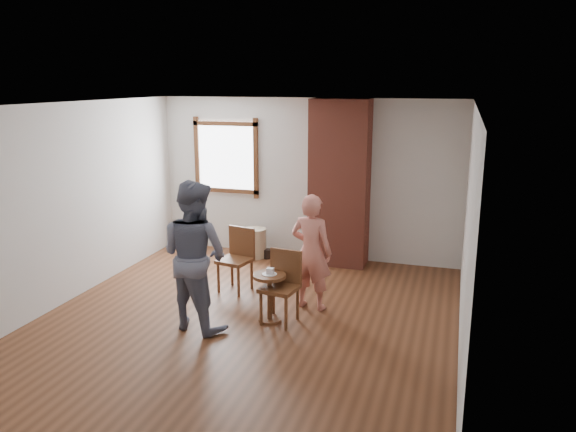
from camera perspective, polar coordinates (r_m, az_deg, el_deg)
The scene contains 12 objects.
ground at distance 7.03m, azimuth -4.22°, elevation -10.48°, with size 5.50×5.50×0.00m, color brown.
room_shell at distance 7.08m, azimuth -3.11°, elevation 5.02°, with size 5.04×5.52×2.62m.
brick_chimney at distance 8.79m, azimuth 5.26°, elevation 3.31°, with size 0.90×0.50×2.60m, color #9E4A38.
stoneware_crock at distance 9.32m, azimuth -3.37°, elevation -2.74°, with size 0.38×0.38×0.49m, color tan.
dark_pot at distance 9.29m, azimuth -2.08°, elevation -3.85°, with size 0.15×0.15×0.15m, color black.
dining_chair_left at distance 7.85m, azimuth -5.14°, elevation -4.01°, with size 0.48×0.48×0.88m.
dining_chair_right at distance 6.82m, azimuth -0.61°, elevation -6.75°, with size 0.46×0.46×0.88m.
side_table at distance 6.84m, azimuth -1.88°, elevation -7.50°, with size 0.40×0.40×0.60m.
cake_plate at distance 6.77m, azimuth -1.89°, elevation -5.91°, with size 0.18×0.18×0.01m, color white.
cake_slice at distance 6.75m, azimuth -1.82°, elevation -5.65°, with size 0.08×0.07×0.06m, color white.
man at distance 6.62m, azimuth -9.47°, elevation -3.95°, with size 0.86×0.67×1.78m, color black.
person_pink at distance 7.12m, azimuth 2.38°, elevation -3.67°, with size 0.55×0.36×1.50m, color #D87C6C.
Camera 1 is at (2.38, -5.96, 2.87)m, focal length 35.00 mm.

